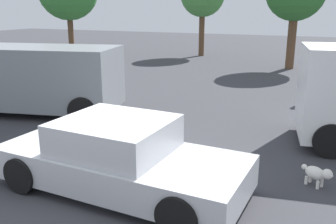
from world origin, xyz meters
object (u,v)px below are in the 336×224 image
object	(u,v)px
dog	(317,173)
suv_dark	(40,77)
sedan_foreground	(120,158)
pedestrian	(314,74)

from	to	relation	value
dog	suv_dark	size ratio (longest dim) A/B	0.11
dog	suv_dark	distance (m)	8.13
sedan_foreground	dog	world-z (taller)	sedan_foreground
dog	pedestrian	xyz separation A→B (m)	(-0.52, 6.84, 0.66)
sedan_foreground	pedestrian	xyz separation A→B (m)	(2.65, 8.34, 0.34)
sedan_foreground	pedestrian	world-z (taller)	pedestrian
sedan_foreground	suv_dark	distance (m)	5.77
dog	pedestrian	distance (m)	6.90
suv_dark	pedestrian	xyz separation A→B (m)	(7.37, 5.06, -0.18)
dog	sedan_foreground	bearing A→B (deg)	-124.59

